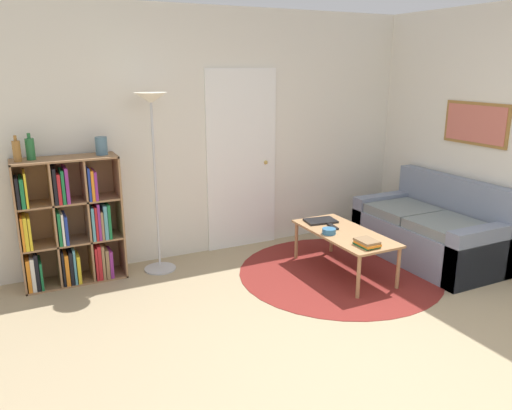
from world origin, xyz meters
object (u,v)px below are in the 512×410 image
(couch, at_px, (433,232))
(bottle_middle, at_px, (30,149))
(bottle_left, at_px, (17,151))
(laptop, at_px, (321,221))
(bookshelf, at_px, (69,226))
(vase_on_shelf, at_px, (101,146))
(floor_lamp, at_px, (152,128))
(bowl, at_px, (329,231))
(coffee_table, at_px, (344,236))

(couch, bearing_deg, bottle_middle, 163.67)
(couch, xyz_separation_m, bottle_left, (-3.90, 1.07, 1.01))
(laptop, height_order, bottle_left, bottle_left)
(bookshelf, relative_size, bottle_left, 5.28)
(laptop, bearing_deg, vase_on_shelf, 163.66)
(floor_lamp, height_order, bottle_left, floor_lamp)
(couch, distance_m, vase_on_shelf, 3.51)
(bottle_left, bearing_deg, floor_lamp, -3.35)
(vase_on_shelf, bearing_deg, bowl, -26.82)
(bowl, xyz_separation_m, bottle_middle, (-2.53, 0.99, 0.85))
(bookshelf, xyz_separation_m, coffee_table, (2.45, -1.00, -0.17))
(bookshelf, bearing_deg, bottle_middle, 176.26)
(coffee_table, bearing_deg, floor_lamp, 151.14)
(laptop, distance_m, bottle_left, 2.97)
(bottle_left, bearing_deg, laptop, -11.74)
(coffee_table, bearing_deg, couch, -5.19)
(bottle_middle, bearing_deg, coffee_table, -20.53)
(coffee_table, bearing_deg, vase_on_shelf, 154.59)
(bookshelf, height_order, laptop, bookshelf)
(bookshelf, distance_m, laptop, 2.50)
(coffee_table, relative_size, laptop, 3.33)
(coffee_table, distance_m, laptop, 0.39)
(bottle_left, bearing_deg, bookshelf, 4.43)
(floor_lamp, distance_m, bowl, 1.96)
(couch, bearing_deg, vase_on_shelf, 161.04)
(coffee_table, distance_m, bottle_middle, 3.03)
(bottle_middle, height_order, vase_on_shelf, bottle_middle)
(floor_lamp, xyz_separation_m, bottle_left, (-1.18, 0.07, -0.14))
(laptop, bearing_deg, bowl, -111.79)
(floor_lamp, distance_m, bottle_left, 1.19)
(coffee_table, distance_m, vase_on_shelf, 2.49)
(bottle_middle, bearing_deg, bottle_left, -157.80)
(couch, relative_size, laptop, 4.47)
(bookshelf, distance_m, bottle_middle, 0.79)
(floor_lamp, distance_m, bottle_middle, 1.09)
(vase_on_shelf, bearing_deg, floor_lamp, -11.75)
(floor_lamp, xyz_separation_m, bottle_middle, (-1.07, 0.11, -0.13))
(couch, distance_m, coffee_table, 1.10)
(coffee_table, relative_size, bottle_left, 5.04)
(bottle_left, relative_size, bottle_middle, 0.96)
(floor_lamp, xyz_separation_m, laptop, (1.60, -0.51, -1.00))
(laptop, bearing_deg, coffee_table, -86.25)
(bottle_left, bearing_deg, bowl, -19.69)
(floor_lamp, distance_m, laptop, 1.96)
(bookshelf, bearing_deg, floor_lamp, -6.79)
(vase_on_shelf, bearing_deg, laptop, -16.34)
(floor_lamp, height_order, vase_on_shelf, floor_lamp)
(bookshelf, bearing_deg, vase_on_shelf, -0.11)
(floor_lamp, bearing_deg, couch, -20.14)
(vase_on_shelf, bearing_deg, bottle_middle, 178.37)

